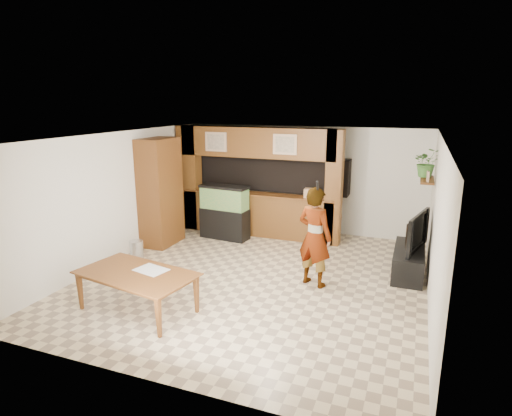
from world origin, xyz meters
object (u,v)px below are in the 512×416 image
at_px(pantry_cabinet, 160,192).
at_px(television, 411,231).
at_px(dining_table, 136,293).
at_px(aquarium, 225,213).
at_px(person, 315,237).

distance_m(pantry_cabinet, television, 5.36).
relative_size(pantry_cabinet, dining_table, 1.32).
bearing_deg(pantry_cabinet, aquarium, 35.68).
bearing_deg(aquarium, dining_table, -80.71).
height_order(pantry_cabinet, dining_table, pantry_cabinet).
bearing_deg(person, dining_table, 60.69).
xyz_separation_m(aquarium, television, (4.17, -0.73, 0.22)).
bearing_deg(dining_table, aquarium, 103.68).
xyz_separation_m(pantry_cabinet, television, (5.35, 0.12, -0.35)).
relative_size(aquarium, person, 0.72).
height_order(television, dining_table, television).
distance_m(aquarium, television, 4.24).
distance_m(pantry_cabinet, person, 3.92).
relative_size(person, dining_table, 0.98).
height_order(television, person, person).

